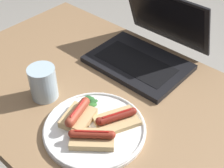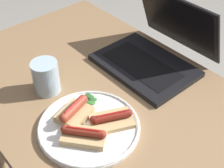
{
  "view_description": "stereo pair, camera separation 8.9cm",
  "coord_description": "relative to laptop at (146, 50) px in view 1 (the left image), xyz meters",
  "views": [
    {
      "loc": [
        0.4,
        -0.51,
        1.34
      ],
      "look_at": [
        -0.05,
        -0.0,
        0.76
      ],
      "focal_mm": 50.0,
      "sensor_mm": 36.0,
      "label": 1
    },
    {
      "loc": [
        0.46,
        -0.44,
        1.34
      ],
      "look_at": [
        -0.05,
        -0.0,
        0.76
      ],
      "focal_mm": 50.0,
      "sensor_mm": 36.0,
      "label": 2
    }
  ],
  "objects": [
    {
      "name": "desk",
      "position": [
        0.1,
        -0.23,
        -0.11
      ],
      "size": [
        1.28,
        0.68,
        0.7
      ],
      "color": "#93704C",
      "rests_on": "ground_plane"
    },
    {
      "name": "salad_pile",
      "position": [
        0.02,
        -0.29,
        -0.03
      ],
      "size": [
        0.06,
        0.04,
        0.01
      ],
      "color": "#387A33",
      "rests_on": "plate"
    },
    {
      "name": "sausage_toast_left",
      "position": [
        0.12,
        -0.29,
        -0.02
      ],
      "size": [
        0.11,
        0.13,
        0.04
      ],
      "rotation": [
        0.0,
        0.0,
        1.14
      ],
      "color": "tan",
      "rests_on": "plate"
    },
    {
      "name": "plate",
      "position": [
        0.09,
        -0.35,
        -0.03
      ],
      "size": [
        0.28,
        0.28,
        0.02
      ],
      "color": "white",
      "rests_on": "desk"
    },
    {
      "name": "sausage_toast_right",
      "position": [
        0.04,
        -0.36,
        -0.01
      ],
      "size": [
        0.1,
        0.11,
        0.05
      ],
      "rotation": [
        0.0,
        0.0,
        5.01
      ],
      "color": "tan",
      "rests_on": "plate"
    },
    {
      "name": "drinking_glass",
      "position": [
        -0.11,
        -0.35,
        0.01
      ],
      "size": [
        0.08,
        0.08,
        0.1
      ],
      "color": "silver",
      "rests_on": "desk"
    },
    {
      "name": "sausage_toast_middle",
      "position": [
        0.12,
        -0.39,
        -0.01
      ],
      "size": [
        0.13,
        0.12,
        0.04
      ],
      "rotation": [
        0.0,
        0.0,
        3.83
      ],
      "color": "tan",
      "rests_on": "plate"
    },
    {
      "name": "laptop",
      "position": [
        0.0,
        0.0,
        0.0
      ],
      "size": [
        0.32,
        0.31,
        0.22
      ],
      "color": "black",
      "rests_on": "desk"
    }
  ]
}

